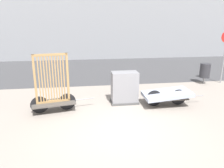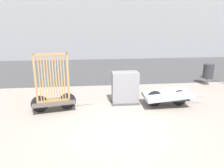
% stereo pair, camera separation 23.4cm
% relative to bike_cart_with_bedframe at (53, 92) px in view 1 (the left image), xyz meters
% --- Properties ---
extents(ground_plane, '(60.00, 60.00, 0.00)m').
position_rel_bike_cart_with_bedframe_xyz_m(ground_plane, '(1.97, -1.66, -0.69)').
color(ground_plane, gray).
extents(road_strip, '(56.00, 7.20, 0.01)m').
position_rel_bike_cart_with_bedframe_xyz_m(road_strip, '(1.97, 6.37, -0.68)').
color(road_strip, '#424244').
rests_on(road_strip, ground_plane).
extents(bike_cart_with_bedframe, '(2.13, 0.97, 1.95)m').
position_rel_bike_cart_with_bedframe_xyz_m(bike_cart_with_bedframe, '(0.00, 0.00, 0.00)').
color(bike_cart_with_bedframe, '#4C4742').
rests_on(bike_cart_with_bedframe, ground_plane).
extents(bike_cart_with_mattress, '(2.23, 1.01, 0.57)m').
position_rel_bike_cart_with_bedframe_xyz_m(bike_cart_with_mattress, '(3.94, -0.00, -0.29)').
color(bike_cart_with_mattress, '#4C4742').
rests_on(bike_cart_with_mattress, ground_plane).
extents(utility_cabinet, '(1.00, 0.60, 1.17)m').
position_rel_bike_cart_with_bedframe_xyz_m(utility_cabinet, '(2.49, 0.45, -0.14)').
color(utility_cabinet, '#4C4C4C').
rests_on(utility_cabinet, ground_plane).
extents(trash_bin, '(0.48, 0.48, 0.99)m').
position_rel_bike_cart_with_bedframe_xyz_m(trash_bin, '(6.79, 2.42, -0.04)').
color(trash_bin, gray).
rests_on(trash_bin, ground_plane).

